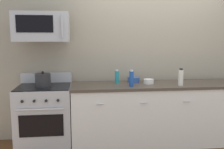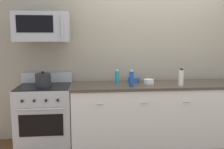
{
  "view_description": "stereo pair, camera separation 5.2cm",
  "coord_description": "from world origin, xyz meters",
  "px_view_note": "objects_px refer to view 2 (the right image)",
  "views": [
    {
      "loc": [
        -1.11,
        -3.55,
        1.61
      ],
      "look_at": [
        -0.72,
        -0.05,
        1.08
      ],
      "focal_mm": 39.82,
      "sensor_mm": 36.0,
      "label": 1
    },
    {
      "loc": [
        -1.06,
        -3.55,
        1.61
      ],
      "look_at": [
        -0.72,
        -0.05,
        1.08
      ],
      "focal_mm": 39.82,
      "sensor_mm": 36.0,
      "label": 2
    }
  ],
  "objects_px": {
    "microwave": "(42,27)",
    "bottle_soda_blue": "(131,79)",
    "bowl_blue_mixing": "(134,80)",
    "bottle_dish_soap": "(117,77)",
    "range_oven": "(45,116)",
    "bottle_vinegar_white": "(181,78)",
    "stockpot": "(43,80)",
    "bowl_white_ceramic": "(149,81)"
  },
  "relations": [
    {
      "from": "bottle_dish_soap",
      "to": "stockpot",
      "type": "height_order",
      "value": "stockpot"
    },
    {
      "from": "bottle_dish_soap",
      "to": "stockpot",
      "type": "distance_m",
      "value": 1.07
    },
    {
      "from": "bottle_dish_soap",
      "to": "bottle_vinegar_white",
      "type": "bearing_deg",
      "value": -16.19
    },
    {
      "from": "microwave",
      "to": "stockpot",
      "type": "height_order",
      "value": "microwave"
    },
    {
      "from": "bottle_vinegar_white",
      "to": "bowl_blue_mixing",
      "type": "bearing_deg",
      "value": 151.08
    },
    {
      "from": "bowl_blue_mixing",
      "to": "bottle_dish_soap",
      "type": "bearing_deg",
      "value": -162.76
    },
    {
      "from": "bowl_white_ceramic",
      "to": "bottle_soda_blue",
      "type": "bearing_deg",
      "value": -149.63
    },
    {
      "from": "microwave",
      "to": "bottle_vinegar_white",
      "type": "height_order",
      "value": "microwave"
    },
    {
      "from": "range_oven",
      "to": "microwave",
      "type": "height_order",
      "value": "microwave"
    },
    {
      "from": "bottle_dish_soap",
      "to": "range_oven",
      "type": "bearing_deg",
      "value": -175.45
    },
    {
      "from": "bottle_dish_soap",
      "to": "stockpot",
      "type": "bearing_deg",
      "value": -172.6
    },
    {
      "from": "bowl_blue_mixing",
      "to": "stockpot",
      "type": "xyz_separation_m",
      "value": [
        -1.33,
        -0.22,
        0.05
      ]
    },
    {
      "from": "bottle_vinegar_white",
      "to": "bowl_white_ceramic",
      "type": "xyz_separation_m",
      "value": [
        -0.42,
        0.2,
        -0.08
      ]
    },
    {
      "from": "stockpot",
      "to": "bottle_dish_soap",
      "type": "bearing_deg",
      "value": 7.4
    },
    {
      "from": "bowl_blue_mixing",
      "to": "stockpot",
      "type": "relative_size",
      "value": 0.83
    },
    {
      "from": "bottle_soda_blue",
      "to": "stockpot",
      "type": "relative_size",
      "value": 1.06
    },
    {
      "from": "bottle_vinegar_white",
      "to": "stockpot",
      "type": "distance_m",
      "value": 1.95
    },
    {
      "from": "range_oven",
      "to": "bottle_vinegar_white",
      "type": "xyz_separation_m",
      "value": [
        1.95,
        -0.17,
        0.57
      ]
    },
    {
      "from": "microwave",
      "to": "bowl_blue_mixing",
      "type": "relative_size",
      "value": 4.11
    },
    {
      "from": "microwave",
      "to": "bowl_blue_mixing",
      "type": "xyz_separation_m",
      "value": [
        1.33,
        0.12,
        -0.79
      ]
    },
    {
      "from": "bowl_blue_mixing",
      "to": "bottle_vinegar_white",
      "type": "bearing_deg",
      "value": -28.92
    },
    {
      "from": "bottle_soda_blue",
      "to": "bowl_blue_mixing",
      "type": "xyz_separation_m",
      "value": [
        0.09,
        0.32,
        -0.07
      ]
    },
    {
      "from": "range_oven",
      "to": "bowl_blue_mixing",
      "type": "xyz_separation_m",
      "value": [
        1.33,
        0.17,
        0.49
      ]
    },
    {
      "from": "range_oven",
      "to": "bowl_blue_mixing",
      "type": "distance_m",
      "value": 1.43
    },
    {
      "from": "bottle_soda_blue",
      "to": "range_oven",
      "type": "bearing_deg",
      "value": 173.0
    },
    {
      "from": "range_oven",
      "to": "microwave",
      "type": "bearing_deg",
      "value": 89.71
    },
    {
      "from": "bowl_white_ceramic",
      "to": "bowl_blue_mixing",
      "type": "distance_m",
      "value": 0.25
    },
    {
      "from": "bowl_white_ceramic",
      "to": "stockpot",
      "type": "bearing_deg",
      "value": -177.21
    },
    {
      "from": "microwave",
      "to": "bottle_soda_blue",
      "type": "bearing_deg",
      "value": -9.04
    },
    {
      "from": "bowl_blue_mixing",
      "to": "stockpot",
      "type": "distance_m",
      "value": 1.35
    },
    {
      "from": "range_oven",
      "to": "bowl_white_ceramic",
      "type": "bearing_deg",
      "value": 0.8
    },
    {
      "from": "bowl_white_ceramic",
      "to": "bowl_blue_mixing",
      "type": "bearing_deg",
      "value": 143.79
    },
    {
      "from": "range_oven",
      "to": "bottle_vinegar_white",
      "type": "distance_m",
      "value": 2.04
    },
    {
      "from": "bottle_soda_blue",
      "to": "bowl_blue_mixing",
      "type": "distance_m",
      "value": 0.34
    },
    {
      "from": "bottle_dish_soap",
      "to": "bowl_blue_mixing",
      "type": "height_order",
      "value": "bottle_dish_soap"
    },
    {
      "from": "microwave",
      "to": "bottle_vinegar_white",
      "type": "relative_size",
      "value": 2.99
    },
    {
      "from": "microwave",
      "to": "range_oven",
      "type": "bearing_deg",
      "value": -90.29
    },
    {
      "from": "bottle_vinegar_white",
      "to": "bottle_soda_blue",
      "type": "xyz_separation_m",
      "value": [
        -0.71,
        0.02,
        -0.01
      ]
    },
    {
      "from": "bottle_soda_blue",
      "to": "bowl_white_ceramic",
      "type": "xyz_separation_m",
      "value": [
        0.3,
        0.17,
        -0.07
      ]
    },
    {
      "from": "range_oven",
      "to": "microwave",
      "type": "xyz_separation_m",
      "value": [
        0.0,
        0.04,
        1.28
      ]
    },
    {
      "from": "bottle_dish_soap",
      "to": "stockpot",
      "type": "xyz_separation_m",
      "value": [
        -1.06,
        -0.14,
        -0.0
      ]
    },
    {
      "from": "microwave",
      "to": "bottle_vinegar_white",
      "type": "xyz_separation_m",
      "value": [
        1.95,
        -0.22,
        -0.71
      ]
    }
  ]
}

